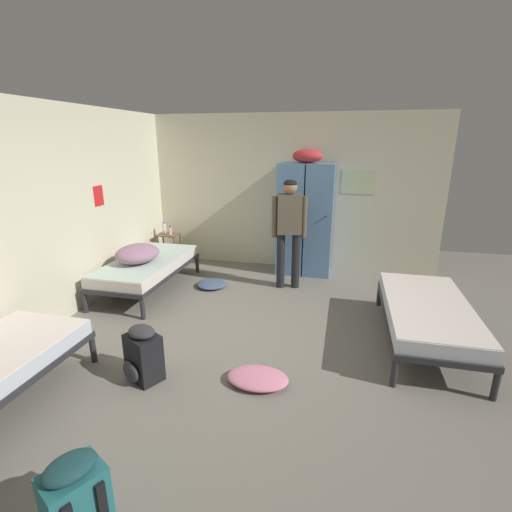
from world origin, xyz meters
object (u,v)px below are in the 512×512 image
(water_bottle, at_px, (164,228))
(bedding_heap, at_px, (138,253))
(person_traveler, at_px, (289,224))
(locker_bank, at_px, (305,217))
(clothes_pile_pink, at_px, (258,378))
(bed_right, at_px, (427,311))
(clothes_pile_denim, at_px, (212,284))
(bed_left_rear, at_px, (147,266))
(backpack_teal, at_px, (75,500))
(shelf_unit, at_px, (169,246))
(lotion_bottle, at_px, (170,231))
(backpack_black, at_px, (143,355))

(water_bottle, bearing_deg, bedding_heap, -78.99)
(person_traveler, bearing_deg, locker_bank, 78.20)
(water_bottle, bearing_deg, clothes_pile_pink, -51.56)
(bed_right, bearing_deg, clothes_pile_denim, 160.36)
(bed_left_rear, xyz_separation_m, backpack_teal, (1.47, -3.49, -0.12))
(shelf_unit, height_order, backpack_teal, shelf_unit)
(bed_right, distance_m, lotion_bottle, 4.42)
(bed_left_rear, bearing_deg, backpack_teal, -67.11)
(clothes_pile_denim, bearing_deg, backpack_teal, -81.33)
(bed_left_rear, height_order, person_traveler, person_traveler)
(bed_left_rear, bearing_deg, shelf_unit, 101.47)
(person_traveler, xyz_separation_m, lotion_bottle, (-2.23, 0.58, -0.35))
(locker_bank, height_order, lotion_bottle, locker_bank)
(shelf_unit, distance_m, bed_right, 4.49)
(locker_bank, relative_size, person_traveler, 1.25)
(person_traveler, relative_size, lotion_bottle, 9.90)
(shelf_unit, xyz_separation_m, clothes_pile_pink, (2.40, -3.10, -0.29))
(bed_right, relative_size, bed_left_rear, 1.00)
(person_traveler, distance_m, lotion_bottle, 2.33)
(backpack_black, bearing_deg, lotion_bottle, 111.17)
(bed_right, relative_size, clothes_pile_pink, 3.24)
(locker_bank, distance_m, clothes_pile_pink, 3.36)
(shelf_unit, xyz_separation_m, lotion_bottle, (0.07, -0.04, 0.30))
(bed_left_rear, bearing_deg, clothes_pile_pink, -41.04)
(backpack_teal, bearing_deg, water_bottle, 110.82)
(shelf_unit, bearing_deg, lotion_bottle, -29.74)
(bed_right, height_order, water_bottle, water_bottle)
(clothes_pile_pink, bearing_deg, person_traveler, 92.25)
(water_bottle, distance_m, backpack_black, 3.62)
(bedding_heap, distance_m, backpack_black, 2.26)
(lotion_bottle, distance_m, clothes_pile_denim, 1.50)
(lotion_bottle, bearing_deg, clothes_pile_pink, -52.76)
(water_bottle, bearing_deg, bed_right, -25.30)
(bed_left_rear, xyz_separation_m, water_bottle, (-0.33, 1.25, 0.29))
(bed_right, bearing_deg, bedding_heap, 171.68)
(locker_bank, distance_m, backpack_teal, 4.96)
(locker_bank, xyz_separation_m, bed_left_rear, (-2.21, -1.36, -0.59))
(bed_right, xyz_separation_m, clothes_pile_pink, (-1.66, -1.17, -0.33))
(backpack_teal, distance_m, clothes_pile_denim, 3.88)
(water_bottle, bearing_deg, lotion_bottle, -21.80)
(water_bottle, xyz_separation_m, lotion_bottle, (0.15, -0.06, -0.02))
(bedding_heap, xyz_separation_m, backpack_black, (1.14, -1.92, -0.36))
(bedding_heap, xyz_separation_m, clothes_pile_denim, (0.95, 0.48, -0.57))
(backpack_black, bearing_deg, water_bottle, 113.05)
(shelf_unit, relative_size, clothes_pile_denim, 1.23)
(bed_left_rear, bearing_deg, bedding_heap, -113.42)
(water_bottle, bearing_deg, backpack_black, -66.95)
(person_traveler, height_order, clothes_pile_denim, person_traveler)
(bedding_heap, height_order, backpack_teal, bedding_heap)
(bed_right, bearing_deg, lotion_bottle, 154.57)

